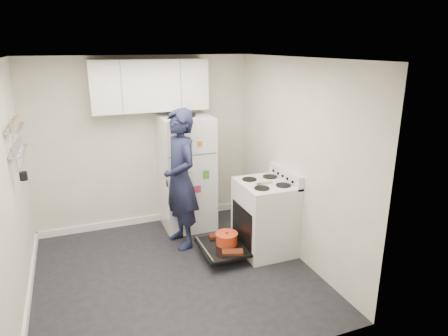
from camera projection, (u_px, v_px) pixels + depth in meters
name	position (u px, v px, depth m)	size (l,w,h in m)	color
room	(167.00, 178.00, 4.45)	(3.21, 3.21, 2.51)	black
electric_range	(264.00, 217.00, 5.23)	(0.66, 0.76, 1.10)	silver
open_oven_door	(224.00, 243.00, 5.14)	(0.55, 0.70, 0.23)	black
refrigerator	(187.00, 172.00, 5.85)	(0.72, 0.74, 1.74)	silver
upper_cabinets	(150.00, 85.00, 5.48)	(1.60, 0.33, 0.70)	silver
wall_shelf_rack	(17.00, 140.00, 4.21)	(0.14, 0.60, 0.61)	#B2B2B7
person	(180.00, 179.00, 5.26)	(0.68, 0.45, 1.87)	#161A32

